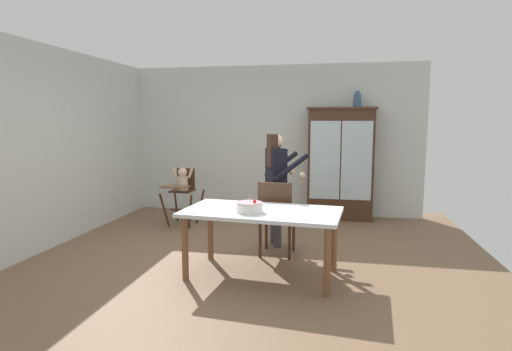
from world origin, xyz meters
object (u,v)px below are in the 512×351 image
Objects in this scene: adult_person at (277,176)px; dining_chair_far_side at (276,214)px; ceramic_vase at (357,100)px; dining_table at (262,218)px; birthday_cake at (250,207)px; high_chair_with_toddler at (182,186)px; china_cabinet at (340,163)px.

dining_chair_far_side is at bearing 161.77° from adult_person.
ceramic_vase is 0.18× the size of adult_person.
adult_person is at bearing -79.70° from dining_chair_far_side.
dining_chair_far_side reaches higher than dining_table.
birthday_cake is (-1.22, -3.03, -1.26)m from ceramic_vase.
adult_person is 5.47× the size of birthday_cake.
adult_person is at bearing -23.42° from high_chair_with_toddler.
dining_chair_far_side is at bearing 77.46° from birthday_cake.
adult_person is (-0.86, -1.77, -0.00)m from china_cabinet.
adult_person reaches higher than birthday_cake.
dining_chair_far_side is at bearing -109.52° from china_cabinet.
dining_chair_far_side is (1.73, -1.29, -0.10)m from high_chair_with_toddler.
china_cabinet is 2.72m from high_chair_with_toddler.
china_cabinet is at bearing 23.30° from high_chair_with_toddler.
high_chair_with_toddler reaches higher than dining_table.
dining_table is at bearing -110.91° from ceramic_vase.
birthday_cake is 0.83m from dining_chair_far_side.
china_cabinet is 2.04× the size of high_chair_with_toddler.
high_chair_with_toddler is 0.99× the size of dining_chair_far_side.
china_cabinet is 3.19m from birthday_cake.
ceramic_vase is at bearing 21.63° from high_chair_with_toddler.
dining_chair_far_side is (-0.80, -2.25, -0.42)m from china_cabinet.
dining_chair_far_side is (0.06, 0.66, -0.10)m from dining_table.
high_chair_with_toddler is (-2.78, -0.96, -1.40)m from ceramic_vase.
adult_person is (-1.11, -1.77, -1.08)m from ceramic_vase.
ceramic_vase is 0.15× the size of dining_table.
dining_chair_far_side reaches higher than birthday_cake.
ceramic_vase reaches higher than dining_table.
ceramic_vase reaches higher than birthday_cake.
high_chair_with_toddler is 2.60m from birthday_cake.
dining_table is (-1.11, -2.91, -1.40)m from ceramic_vase.
china_cabinet reaches higher than dining_chair_far_side.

